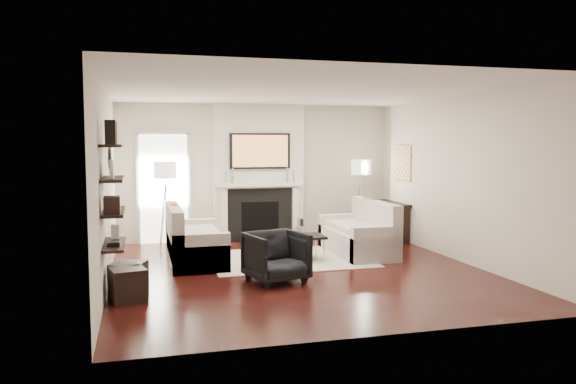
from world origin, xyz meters
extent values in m
plane|color=black|center=(0.00, 0.00, 0.00)|extent=(6.00, 6.00, 0.00)
plane|color=white|center=(0.00, 0.00, 2.70)|extent=(6.00, 6.00, 0.00)
plane|color=silver|center=(0.00, 3.00, 1.35)|extent=(5.50, 0.00, 5.50)
plane|color=silver|center=(0.00, -3.00, 1.35)|extent=(5.50, 0.00, 5.50)
plane|color=silver|center=(-2.75, 0.00, 1.35)|extent=(0.00, 6.00, 6.00)
plane|color=silver|center=(2.75, 0.00, 1.35)|extent=(0.00, 6.00, 6.00)
cube|color=silver|center=(0.00, 2.88, 1.35)|extent=(1.80, 0.25, 2.70)
cube|color=black|center=(0.00, 2.74, 0.52)|extent=(1.30, 0.02, 1.04)
cube|color=black|center=(0.00, 2.73, 0.45)|extent=(0.75, 0.02, 0.65)
cube|color=white|center=(-0.72, 2.71, 0.55)|extent=(0.12, 0.08, 1.10)
cube|color=white|center=(0.72, 2.71, 0.55)|extent=(0.12, 0.08, 1.10)
cube|color=white|center=(0.00, 2.69, 1.12)|extent=(1.70, 0.18, 0.07)
cube|color=black|center=(0.00, 2.71, 1.78)|extent=(1.20, 0.06, 0.70)
cube|color=#BF723F|center=(0.00, 2.68, 1.78)|extent=(1.10, 0.00, 0.62)
cylinder|color=silver|center=(-0.55, 2.70, 1.30)|extent=(0.04, 0.04, 0.30)
cylinder|color=silver|center=(-0.68, 2.70, 1.27)|extent=(0.04, 0.04, 0.24)
cylinder|color=silver|center=(0.55, 2.70, 1.30)|extent=(0.04, 0.04, 0.30)
cylinder|color=silver|center=(0.68, 2.70, 1.27)|extent=(0.04, 0.04, 0.24)
cube|color=white|center=(-1.85, 2.98, 1.05)|extent=(0.90, 0.02, 2.10)
cube|color=white|center=(-2.33, 2.96, 1.05)|extent=(0.06, 0.06, 2.16)
cube|color=white|center=(-1.37, 2.96, 1.05)|extent=(0.06, 0.06, 2.16)
cube|color=white|center=(-1.85, 2.96, 2.13)|extent=(1.02, 0.06, 0.06)
cube|color=beige|center=(0.07, 0.85, 0.01)|extent=(2.60, 2.00, 0.01)
cube|color=beige|center=(-1.44, 0.99, 0.21)|extent=(0.85, 1.80, 0.42)
cube|color=beige|center=(-1.77, 0.99, 0.53)|extent=(0.18, 1.80, 0.80)
cube|color=beige|center=(-1.44, 0.18, 0.30)|extent=(0.85, 0.18, 0.60)
cube|color=beige|center=(-1.44, 1.80, 0.30)|extent=(0.85, 0.18, 0.60)
cube|color=beige|center=(-1.39, 0.99, 0.47)|extent=(0.63, 1.44, 0.10)
cube|color=#B04615|center=(-1.77, 1.29, 0.73)|extent=(0.10, 0.42, 0.42)
cube|color=black|center=(-1.77, 0.69, 0.72)|extent=(0.10, 0.40, 0.40)
cube|color=beige|center=(1.36, 0.98, 0.21)|extent=(0.85, 1.80, 0.42)
cube|color=beige|center=(1.69, 0.98, 0.53)|extent=(0.18, 1.80, 0.80)
cube|color=beige|center=(1.36, 0.17, 0.30)|extent=(0.85, 0.18, 0.60)
cube|color=beige|center=(1.36, 1.79, 0.30)|extent=(0.85, 0.18, 0.60)
cube|color=beige|center=(1.31, 0.98, 0.47)|extent=(0.63, 1.44, 0.10)
cube|color=#B04615|center=(1.69, 1.28, 0.73)|extent=(0.10, 0.42, 0.42)
cube|color=black|center=(1.69, 0.68, 0.72)|extent=(0.10, 0.40, 0.40)
cube|color=black|center=(0.07, 0.69, 0.40)|extent=(1.10, 0.55, 0.04)
cylinder|color=silver|center=(-0.43, 0.47, 0.19)|extent=(0.02, 0.02, 0.38)
cylinder|color=silver|center=(0.57, 0.47, 0.19)|extent=(0.02, 0.02, 0.38)
cylinder|color=silver|center=(-0.43, 0.91, 0.19)|extent=(0.02, 0.02, 0.38)
cylinder|color=silver|center=(0.57, 0.91, 0.19)|extent=(0.02, 0.02, 0.38)
cylinder|color=white|center=(0.22, 0.69, 0.56)|extent=(0.16, 0.16, 0.29)
cylinder|color=white|center=(0.22, 0.69, 0.50)|extent=(0.10, 0.10, 0.15)
cylinder|color=#B9641E|center=(-0.18, 0.69, 0.45)|extent=(0.28, 0.28, 0.05)
imported|color=black|center=(-0.48, -0.57, 0.39)|extent=(0.90, 0.86, 0.77)
cylinder|color=silver|center=(-1.85, 2.27, 0.60)|extent=(0.02, 0.02, 1.20)
cylinder|color=white|center=(-1.85, 2.27, 1.45)|extent=(0.40, 0.40, 0.30)
cylinder|color=silver|center=(-1.74, 2.27, 0.60)|extent=(0.25, 0.02, 1.23)
cylinder|color=silver|center=(-1.91, 2.37, 0.60)|extent=(0.14, 0.22, 1.23)
cylinder|color=silver|center=(-1.91, 2.18, 0.60)|extent=(0.14, 0.22, 1.23)
cylinder|color=silver|center=(2.05, 2.52, 0.60)|extent=(0.02, 0.02, 1.20)
cylinder|color=white|center=(2.05, 2.52, 1.45)|extent=(0.40, 0.40, 0.30)
cylinder|color=silver|center=(2.16, 2.52, 0.60)|extent=(0.25, 0.02, 1.23)
cylinder|color=silver|center=(2.00, 2.62, 0.60)|extent=(0.14, 0.22, 1.23)
cylinder|color=silver|center=(1.99, 2.43, 0.60)|extent=(0.14, 0.22, 1.23)
cube|color=black|center=(2.57, 2.23, 0.73)|extent=(0.35, 1.20, 0.04)
cube|color=black|center=(2.57, 1.68, 0.35)|extent=(0.30, 0.04, 0.71)
cube|color=black|center=(2.57, 2.78, 0.35)|extent=(0.30, 0.04, 0.71)
cube|color=tan|center=(2.73, 2.05, 1.55)|extent=(0.03, 0.70, 0.70)
cube|color=black|center=(-2.62, -1.00, 0.70)|extent=(0.25, 1.00, 0.03)
cube|color=black|center=(-2.62, -1.00, 1.10)|extent=(0.25, 1.00, 0.04)
cube|color=black|center=(-2.62, -1.00, 1.50)|extent=(0.25, 1.00, 0.04)
cube|color=black|center=(-2.62, -1.00, 1.90)|extent=(0.25, 1.00, 0.04)
cube|color=black|center=(-2.62, -1.28, 2.06)|extent=(0.12, 0.10, 0.28)
cube|color=#B04615|center=(-2.62, -0.76, 2.06)|extent=(0.12, 0.10, 0.28)
cube|color=white|center=(-2.62, -1.14, 1.63)|extent=(0.04, 0.30, 0.22)
cube|color=black|center=(-2.62, -0.82, 1.61)|extent=(0.04, 0.22, 0.18)
cube|color=black|center=(-2.62, -1.31, 1.22)|extent=(0.18, 0.25, 0.20)
cube|color=black|center=(-2.62, -0.80, 1.18)|extent=(0.15, 0.12, 0.12)
cube|color=black|center=(-2.62, -1.17, 0.74)|extent=(0.14, 0.20, 0.05)
cube|color=white|center=(-2.62, -0.67, 0.81)|extent=(0.10, 0.10, 0.18)
cylinder|color=black|center=(-2.73, 0.90, 1.70)|extent=(0.04, 0.34, 0.34)
cylinder|color=white|center=(-2.71, 0.90, 1.70)|extent=(0.01, 0.29, 0.29)
cube|color=black|center=(-2.47, -0.66, 0.20)|extent=(0.52, 0.52, 0.40)
cube|color=black|center=(-2.47, -1.02, 0.20)|extent=(0.48, 0.48, 0.40)
camera|label=1|loc=(-2.32, -8.06, 1.93)|focal=35.00mm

